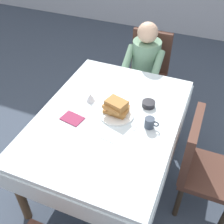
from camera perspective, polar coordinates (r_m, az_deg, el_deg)
ground_plane at (r=2.78m, az=-0.65°, el=-12.44°), size 14.00×14.00×0.00m
dining_table_main at (r=2.29m, az=-0.77°, el=-2.70°), size 1.12×1.52×0.74m
chair_diner at (r=3.25m, az=7.40°, el=9.07°), size 0.44×0.45×0.93m
diner_person at (r=3.05m, az=6.78°, el=9.86°), size 0.40×0.43×1.12m
chair_right_side at (r=2.29m, az=17.65°, el=-9.81°), size 0.45×0.44×0.93m
plate_breakfast at (r=2.24m, az=0.99°, el=-0.41°), size 0.28×0.28×0.02m
breakfast_stack at (r=2.20m, az=0.93°, el=0.98°), size 0.20×0.17×0.12m
cup_coffee at (r=2.13m, az=7.76°, el=-2.23°), size 0.11×0.08×0.08m
bowl_butter at (r=2.34m, az=7.51°, el=1.64°), size 0.11×0.11×0.04m
syrup_pitcher at (r=2.37m, az=-4.42°, el=3.00°), size 0.08×0.08×0.07m
fork_left_of_plate at (r=2.29m, az=-3.63°, el=0.36°), size 0.03×0.18×0.00m
knife_right_of_plate at (r=2.19m, az=5.43°, el=-2.08°), size 0.02×0.20×0.00m
spoon_near_edge at (r=2.05m, az=-1.52°, el=-5.50°), size 0.15×0.04×0.00m
napkin_folded at (r=2.23m, az=-8.16°, el=-1.32°), size 0.19×0.15×0.01m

